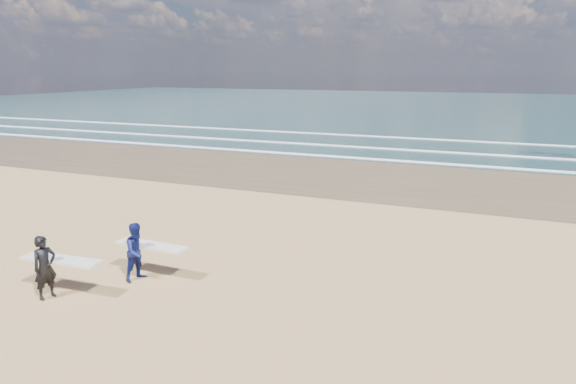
% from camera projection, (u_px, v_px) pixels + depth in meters
% --- Properties ---
extents(surfer_near, '(2.23, 1.03, 1.66)m').
position_uv_depth(surfer_near, '(48.00, 266.00, 13.05)').
color(surfer_near, black).
rests_on(surfer_near, ground).
extents(surfer_far, '(2.21, 1.10, 1.64)m').
position_uv_depth(surfer_far, '(139.00, 251.00, 14.20)').
color(surfer_far, '#0E1550').
rests_on(surfer_far, ground).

